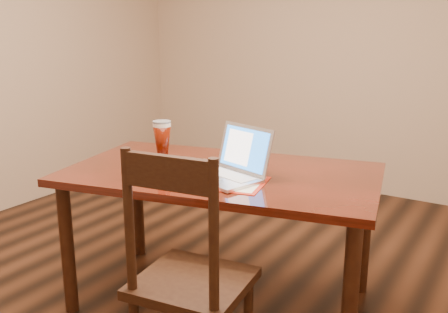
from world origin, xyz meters
The scene contains 3 objects.
ground centered at (0.00, 0.00, 0.00)m, with size 5.00×5.00×0.00m, color black.
dining_table centered at (0.14, 0.09, 0.70)m, with size 1.84×1.28×1.06m.
dining_chair centered at (0.41, -0.58, 0.51)m, with size 0.52×0.50×1.09m.
Camera 1 is at (1.55, -2.10, 1.54)m, focal length 40.00 mm.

